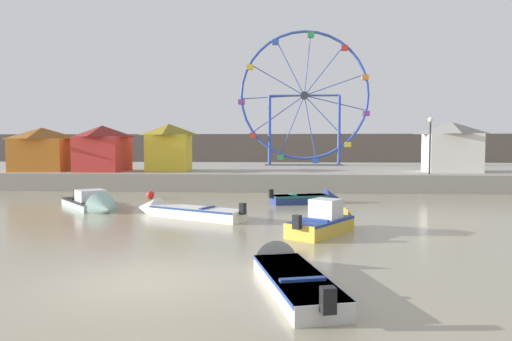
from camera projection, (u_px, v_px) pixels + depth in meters
ground_plane at (148, 280)px, 10.30m from camera, size 240.00×240.00×0.00m
quay_promenade at (250, 174)px, 38.37m from camera, size 110.00×19.36×1.15m
distant_town_skyline at (265, 150)px, 63.15m from camera, size 140.00×3.00×4.40m
motorboat_seafoam at (94, 204)px, 21.36m from camera, size 4.15×4.45×1.42m
motorboat_navy_blue at (310, 198)px, 23.71m from camera, size 3.84×2.15×1.06m
motorboat_mustard_yellow at (328, 222)px, 15.92m from camera, size 2.89×3.60×1.45m
motorboat_pale_grey at (286, 272)px, 10.25m from camera, size 2.21×4.77×1.03m
motorboat_white_red_stripe at (180, 211)px, 19.24m from camera, size 5.30×3.34×1.06m
ferris_wheel_blue_frame at (304, 98)px, 40.63m from camera, size 11.58×1.20×11.91m
carnival_booth_yellow_awning at (169, 146)px, 32.75m from camera, size 3.30×3.21×3.34m
carnival_booth_orange_canopy at (42, 148)px, 32.34m from camera, size 4.23×3.43×3.06m
carnival_booth_white_ticket at (452, 146)px, 31.25m from camera, size 3.91×3.45×3.38m
carnival_booth_red_striped at (103, 148)px, 32.02m from camera, size 3.45×3.59×3.19m
promenade_lamp_near at (430, 137)px, 28.78m from camera, size 0.32×0.32×3.58m
mooring_buoy_orange at (150, 195)px, 25.58m from camera, size 0.44×0.44×0.44m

